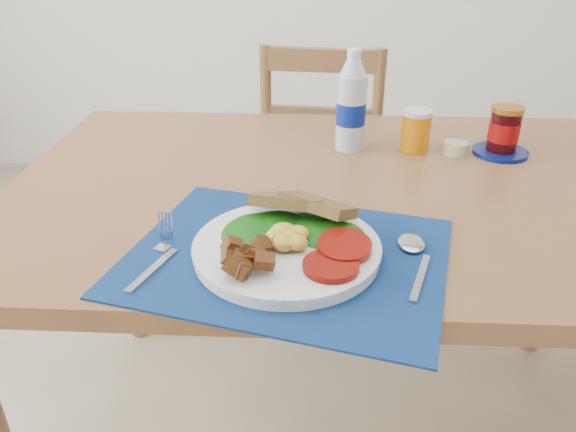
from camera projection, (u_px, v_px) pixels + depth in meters
The scene contains 10 objects.
table at pixel (346, 217), 1.20m from camera, with size 1.40×0.90×0.75m.
chair_far at pixel (322, 143), 1.91m from camera, with size 0.44×0.42×1.09m.
placemat at pixel (287, 256), 0.91m from camera, with size 0.50×0.39×0.00m, color black.
breakfast_plate at pixel (283, 245), 0.89m from camera, with size 0.30×0.30×0.07m.
fork at pixel (159, 256), 0.90m from camera, with size 0.05×0.18×0.00m.
spoon at pixel (414, 254), 0.91m from camera, with size 0.05×0.19×0.01m.
water_bottle at pixel (351, 106), 1.29m from camera, with size 0.07×0.07×0.23m.
juice_glass at pixel (416, 132), 1.30m from camera, with size 0.07×0.07×0.09m, color #CF7305.
ramekin at pixel (456, 148), 1.30m from camera, with size 0.06×0.06×0.03m, color tan.
jam_on_saucer at pixel (504, 133), 1.28m from camera, with size 0.13×0.13×0.11m.
Camera 1 is at (-0.07, -0.87, 1.24)m, focal length 35.00 mm.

